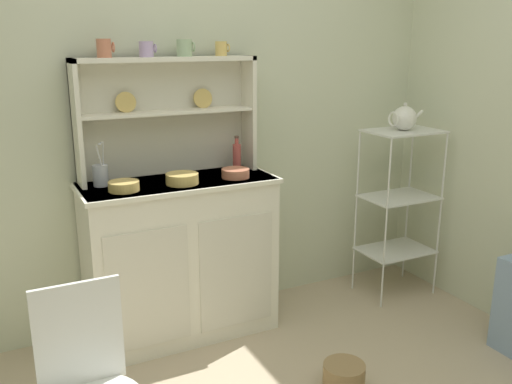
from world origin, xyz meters
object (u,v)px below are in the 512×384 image
object	(u,v)px
bakers_rack	(399,193)
floor_basket	(344,377)
hutch_cabinet	(181,257)
utensil_jar	(101,175)
hutch_shelf_unit	(165,107)
cup_terracotta_0	(104,48)
porcelain_teapot	(404,118)
bowl_mixing_large	(124,186)
jam_bottle	(237,156)
wire_chair	(86,380)

from	to	relation	value
bakers_rack	floor_basket	distance (m)	1.36
hutch_cabinet	utensil_jar	distance (m)	0.64
hutch_shelf_unit	cup_terracotta_0	bearing A→B (deg)	-172.68
hutch_cabinet	porcelain_teapot	size ratio (longest dim) A/B	4.40
cup_terracotta_0	bowl_mixing_large	distance (m)	0.70
bakers_rack	cup_terracotta_0	distance (m)	2.01
bowl_mixing_large	utensil_jar	distance (m)	0.18
hutch_cabinet	utensil_jar	xyz separation A→B (m)	(-0.39, 0.08, 0.50)
bowl_mixing_large	cup_terracotta_0	bearing A→B (deg)	92.30
hutch_cabinet	hutch_shelf_unit	bearing A→B (deg)	90.00
bakers_rack	floor_basket	bearing A→B (deg)	-141.11
bowl_mixing_large	porcelain_teapot	distance (m)	1.78
jam_bottle	porcelain_teapot	xyz separation A→B (m)	(1.06, -0.20, 0.18)
hutch_shelf_unit	wire_chair	bearing A→B (deg)	-120.45
floor_basket	utensil_jar	bearing A→B (deg)	133.75
hutch_cabinet	utensil_jar	bearing A→B (deg)	168.80
bowl_mixing_large	floor_basket	bearing A→B (deg)	-44.01
bakers_rack	jam_bottle	size ratio (longest dim) A/B	5.47
hutch_shelf_unit	bakers_rack	world-z (taller)	hutch_shelf_unit
hutch_shelf_unit	cup_terracotta_0	xyz separation A→B (m)	(-0.32, -0.04, 0.31)
bakers_rack	utensil_jar	distance (m)	1.88
jam_bottle	porcelain_teapot	size ratio (longest dim) A/B	0.83
hutch_shelf_unit	utensil_jar	distance (m)	0.52
hutch_shelf_unit	cup_terracotta_0	distance (m)	0.45
hutch_cabinet	wire_chair	distance (m)	1.25
wire_chair	cup_terracotta_0	xyz separation A→B (m)	(0.39, 1.16, 1.09)
hutch_shelf_unit	porcelain_teapot	world-z (taller)	hutch_shelf_unit
bowl_mixing_large	jam_bottle	size ratio (longest dim) A/B	0.77
wire_chair	porcelain_teapot	xyz separation A→B (m)	(2.16, 0.92, 0.66)
floor_basket	cup_terracotta_0	world-z (taller)	cup_terracotta_0
hutch_shelf_unit	porcelain_teapot	size ratio (longest dim) A/B	4.10
floor_basket	cup_terracotta_0	bearing A→B (deg)	130.01
jam_bottle	porcelain_teapot	distance (m)	1.09
jam_bottle	utensil_jar	distance (m)	0.79
hutch_shelf_unit	porcelain_teapot	distance (m)	1.48
cup_terracotta_0	porcelain_teapot	size ratio (longest dim) A/B	0.38
jam_bottle	hutch_cabinet	bearing A→B (deg)	-167.61
hutch_shelf_unit	wire_chair	distance (m)	1.59
bowl_mixing_large	jam_bottle	world-z (taller)	jam_bottle
bakers_rack	utensil_jar	size ratio (longest dim) A/B	4.77
floor_basket	utensil_jar	world-z (taller)	utensil_jar
porcelain_teapot	hutch_shelf_unit	bearing A→B (deg)	169.12
wire_chair	bowl_mixing_large	xyz separation A→B (m)	(0.39, 0.96, 0.42)
cup_terracotta_0	porcelain_teapot	bearing A→B (deg)	-7.67
cup_terracotta_0	bowl_mixing_large	size ratio (longest dim) A/B	0.59
cup_terracotta_0	utensil_jar	size ratio (longest dim) A/B	0.40
cup_terracotta_0	utensil_jar	bearing A→B (deg)	-149.09
hutch_cabinet	floor_basket	world-z (taller)	hutch_cabinet
hutch_cabinet	hutch_shelf_unit	size ratio (longest dim) A/B	1.07
bakers_rack	porcelain_teapot	distance (m)	0.48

